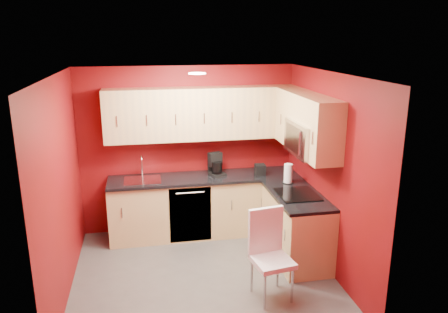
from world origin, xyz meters
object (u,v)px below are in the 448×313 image
object	(u,v)px
coffee_maker	(217,164)
paper_towel	(288,174)
sink	(142,177)
dining_chair	(272,257)
microwave	(309,138)
napkin_holder	(260,170)

from	to	relation	value
coffee_maker	paper_towel	world-z (taller)	coffee_maker
sink	coffee_maker	xyz separation A→B (m)	(1.10, 0.01, 0.13)
paper_towel	dining_chair	world-z (taller)	paper_towel
microwave	paper_towel	size ratio (longest dim) A/B	2.76
coffee_maker	napkin_holder	bearing A→B (deg)	-28.36
sink	dining_chair	size ratio (longest dim) A/B	0.50
sink	coffee_maker	world-z (taller)	sink
sink	napkin_holder	world-z (taller)	sink
microwave	napkin_holder	xyz separation A→B (m)	(-0.37, 0.91, -0.67)
microwave	coffee_maker	size ratio (longest dim) A/B	2.30
paper_towel	dining_chair	size ratio (longest dim) A/B	0.27
sink	dining_chair	world-z (taller)	sink
paper_towel	napkin_holder	bearing A→B (deg)	124.07
microwave	sink	xyz separation A→B (m)	(-2.09, 1.00, -0.72)
microwave	napkin_holder	world-z (taller)	microwave
sink	coffee_maker	size ratio (longest dim) A/B	1.57
microwave	napkin_holder	bearing A→B (deg)	112.08
sink	napkin_holder	bearing A→B (deg)	-3.16
coffee_maker	paper_towel	xyz separation A→B (m)	(0.92, -0.54, -0.03)
sink	napkin_holder	distance (m)	1.73
coffee_maker	napkin_holder	xyz separation A→B (m)	(0.63, -0.11, -0.09)
coffee_maker	napkin_holder	distance (m)	0.64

